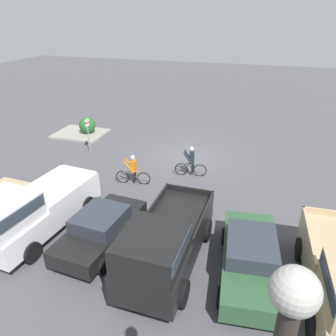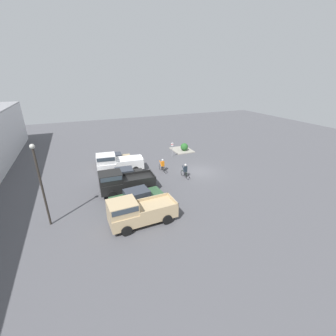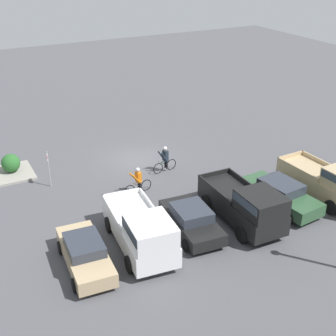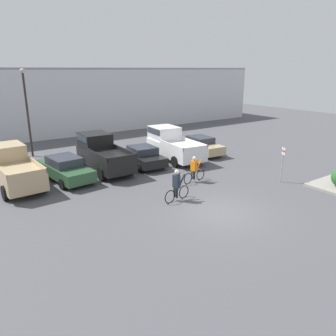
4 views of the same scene
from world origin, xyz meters
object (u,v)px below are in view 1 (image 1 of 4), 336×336
Objects in this scene: pickup_truck_1 at (164,243)px; sedan_0 at (250,257)px; sedan_1 at (101,228)px; pickup_truck_2 at (29,211)px; cyclist_1 at (191,161)px; shrub at (87,125)px; cyclist_0 at (133,169)px; fire_lane_sign at (88,132)px.

sedan_0 is at bearing -165.88° from pickup_truck_1.
pickup_truck_2 is (2.85, 0.40, 0.48)m from sedan_1.
shrub is (8.70, -4.15, -0.13)m from cyclist_1.
cyclist_0 reaches higher than sedan_1.
pickup_truck_1 is 5.65m from pickup_truck_2.
pickup_truck_2 reaches higher than cyclist_0.
sedan_1 is at bearing 73.71° from cyclist_1.
sedan_0 reaches higher than shrub.
pickup_truck_1 is 11.75m from fire_lane_sign.
fire_lane_sign is at bearing -48.33° from pickup_truck_1.
sedan_0 is 4.26× the size of shrub.
pickup_truck_1 is 3.15× the size of cyclist_1.
cyclist_0 is at bearing -81.73° from sedan_1.
sedan_1 is (5.60, -0.04, -0.05)m from sedan_0.
fire_lane_sign is (10.62, -8.07, 0.63)m from sedan_0.
pickup_truck_2 reaches higher than sedan_1.
cyclist_1 is (3.65, -6.73, 0.11)m from sedan_0.
cyclist_0 reaches higher than shrub.
fire_lane_sign is (4.31, -3.12, 0.56)m from cyclist_0.
cyclist_0 is at bearing 135.50° from shrub.
shrub is (6.03, -5.93, -0.08)m from cyclist_0.
pickup_truck_2 is at bearing 68.04° from cyclist_0.
sedan_0 is at bearing 179.61° from sedan_1.
sedan_1 is at bearing -0.39° from sedan_0.
shrub is (12.35, -10.87, -0.02)m from sedan_0.
pickup_truck_1 reaches higher than cyclist_1.
sedan_0 is at bearing 118.45° from cyclist_1.
sedan_1 is 2.55× the size of cyclist_1.
cyclist_1 reaches higher than cyclist_0.
pickup_truck_2 is at bearing -3.52° from pickup_truck_1.
cyclist_0 is (6.31, -4.94, 0.07)m from sedan_0.
cyclist_0 is 0.81× the size of fire_lane_sign.
sedan_0 is 5.60m from sedan_1.
fire_lane_sign is (7.81, -8.78, 0.16)m from pickup_truck_1.
pickup_truck_1 is 6.66m from cyclist_0.
shrub is at bearing -50.54° from pickup_truck_1.
shrub is at bearing -44.50° from cyclist_0.
shrub is (1.72, -2.81, -0.65)m from fire_lane_sign.
cyclist_0 is (3.50, -5.65, -0.41)m from pickup_truck_1.
pickup_truck_2 reaches higher than shrub.
pickup_truck_1 reaches higher than shrub.
sedan_0 is 0.90× the size of pickup_truck_1.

